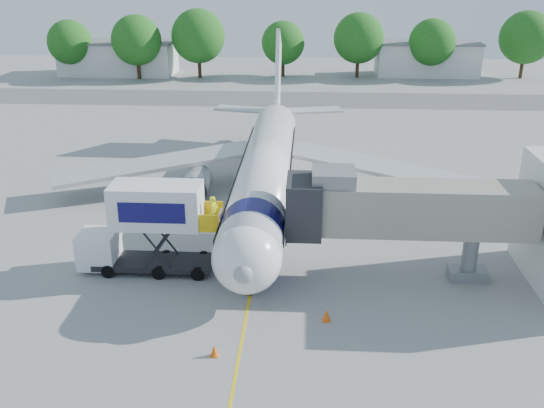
# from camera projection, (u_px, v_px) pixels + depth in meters

# --- Properties ---
(ground) EXTENTS (160.00, 160.00, 0.00)m
(ground) POSITION_uv_depth(u_px,v_px,m) (263.00, 226.00, 42.63)
(ground) COLOR gray
(ground) RESTS_ON ground
(guidance_line) EXTENTS (0.15, 70.00, 0.01)m
(guidance_line) POSITION_uv_depth(u_px,v_px,m) (263.00, 225.00, 42.63)
(guidance_line) COLOR yellow
(guidance_line) RESTS_ON ground
(taxiway_strip) EXTENTS (120.00, 10.00, 0.01)m
(taxiway_strip) POSITION_uv_depth(u_px,v_px,m) (286.00, 99.00, 81.52)
(taxiway_strip) COLOR #59595B
(taxiway_strip) RESTS_ON ground
(aircraft) EXTENTS (34.17, 37.73, 11.35)m
(aircraft) POSITION_uv_depth(u_px,v_px,m) (267.00, 167.00, 45.35)
(aircraft) COLOR white
(aircraft) RESTS_ON ground
(jet_bridge) EXTENTS (13.90, 3.20, 6.60)m
(jet_bridge) POSITION_uv_depth(u_px,v_px,m) (395.00, 209.00, 34.08)
(jet_bridge) COLOR gray
(jet_bridge) RESTS_ON ground
(catering_hiloader) EXTENTS (8.50, 2.44, 5.50)m
(catering_hiloader) POSITION_uv_depth(u_px,v_px,m) (147.00, 228.00, 35.46)
(catering_hiloader) COLOR black
(catering_hiloader) RESTS_ON ground
(ground_tug) EXTENTS (3.60, 2.19, 1.36)m
(ground_tug) POSITION_uv_depth(u_px,v_px,m) (269.00, 366.00, 26.70)
(ground_tug) COLOR silver
(ground_tug) RESTS_ON ground
(safety_cone_a) EXTENTS (0.43, 0.43, 0.69)m
(safety_cone_a) POSITION_uv_depth(u_px,v_px,m) (327.00, 315.00, 31.23)
(safety_cone_a) COLOR #E6570C
(safety_cone_a) RESTS_ON ground
(safety_cone_b) EXTENTS (0.39, 0.39, 0.62)m
(safety_cone_b) POSITION_uv_depth(u_px,v_px,m) (214.00, 351.00, 28.46)
(safety_cone_b) COLOR #E6570C
(safety_cone_b) RESTS_ON ground
(outbuilding_left) EXTENTS (18.40, 8.40, 5.30)m
(outbuilding_left) POSITION_uv_depth(u_px,v_px,m) (119.00, 57.00, 98.75)
(outbuilding_left) COLOR silver
(outbuilding_left) RESTS_ON ground
(outbuilding_right) EXTENTS (16.40, 7.40, 5.30)m
(outbuilding_right) POSITION_uv_depth(u_px,v_px,m) (427.00, 58.00, 97.83)
(outbuilding_right) COLOR silver
(outbuilding_right) RESTS_ON ground
(tree_a) EXTENTS (6.95, 6.95, 8.86)m
(tree_a) POSITION_uv_depth(u_px,v_px,m) (70.00, 42.00, 95.37)
(tree_a) COLOR #382314
(tree_a) RESTS_ON ground
(tree_b) EXTENTS (7.68, 7.68, 9.79)m
(tree_b) POSITION_uv_depth(u_px,v_px,m) (136.00, 40.00, 93.33)
(tree_b) COLOR #382314
(tree_b) RESTS_ON ground
(tree_c) EXTENTS (8.31, 8.31, 10.60)m
(tree_c) POSITION_uv_depth(u_px,v_px,m) (198.00, 36.00, 94.16)
(tree_c) COLOR #382314
(tree_c) RESTS_ON ground
(tree_d) EXTENTS (6.80, 6.80, 8.67)m
(tree_d) POSITION_uv_depth(u_px,v_px,m) (283.00, 43.00, 95.74)
(tree_d) COLOR #382314
(tree_d) RESTS_ON ground
(tree_e) EXTENTS (7.85, 7.85, 10.01)m
(tree_e) POSITION_uv_depth(u_px,v_px,m) (359.00, 38.00, 94.70)
(tree_e) COLOR #382314
(tree_e) RESTS_ON ground
(tree_f) EXTENTS (7.19, 7.19, 9.17)m
(tree_f) POSITION_uv_depth(u_px,v_px,m) (432.00, 42.00, 94.04)
(tree_f) COLOR #382314
(tree_f) RESTS_ON ground
(tree_g) EXTENTS (8.12, 8.12, 10.36)m
(tree_g) POSITION_uv_depth(u_px,v_px,m) (526.00, 37.00, 93.72)
(tree_g) COLOR #382314
(tree_g) RESTS_ON ground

